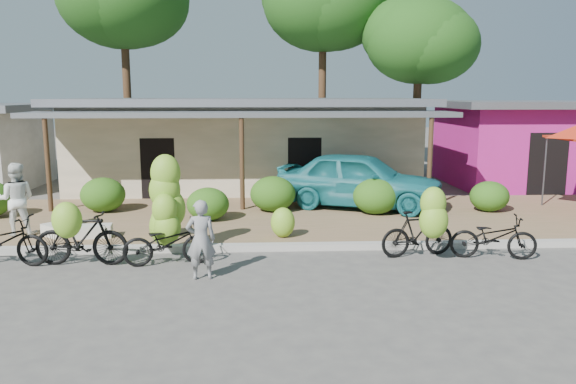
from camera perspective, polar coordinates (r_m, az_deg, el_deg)
The scene contains 24 objects.
ground at distance 10.91m, azimuth -5.56°, elevation -8.82°, with size 100.00×100.00×0.00m, color #4D4A47.
sidewalk at distance 15.71m, azimuth -4.74°, elevation -2.77°, with size 60.00×6.00×0.12m, color #8A664A.
curb at distance 12.79m, azimuth -5.16°, elevation -5.64°, with size 60.00×0.25×0.15m, color #A8A399.
shop_main at distance 21.33m, azimuth -4.31°, elevation 5.09°, with size 13.00×8.50×3.35m.
shop_pink at distance 23.60m, azimuth 22.20°, elevation 4.72°, with size 6.00×6.00×3.25m.
tree_center_right at distance 27.41m, azimuth 3.15°, elevation 18.79°, with size 5.62×5.54×9.87m.
tree_near_right at distance 25.96m, azimuth 12.72°, elevation 14.98°, with size 4.83×4.68×7.70m.
hedge_1 at distance 17.15m, azimuth -18.29°, elevation -0.26°, with size 1.28×1.15×1.00m, color #265413.
hedge_2 at distance 15.32m, azimuth -8.14°, elevation -1.22°, with size 1.15×1.03×0.90m, color #265413.
hedge_3 at distance 16.35m, azimuth -1.55°, elevation -0.19°, with size 1.32×1.19×1.03m, color #265413.
hedge_4 at distance 16.18m, azimuth 8.91°, elevation -0.42°, with size 1.32×1.18×1.03m, color #265413.
hedge_5 at distance 17.37m, azimuth 19.78°, elevation -0.42°, with size 1.13×1.02×0.88m, color #265413.
bike_left at distance 12.22m, azimuth -20.44°, elevation -4.17°, with size 1.96×1.22×1.46m.
bike_center at distance 12.04m, azimuth -12.21°, elevation -2.80°, with size 1.89×1.29×2.25m.
bike_right at distance 12.32m, azimuth 13.50°, elevation -3.51°, with size 1.76×1.30×1.64m.
bike_far_right at distance 12.83m, azimuth 20.14°, elevation -4.32°, with size 1.89×0.93×0.95m.
loose_banana_a at distance 13.74m, azimuth -12.07°, elevation -3.01°, with size 0.57×0.49×0.72m, color #94CA32.
loose_banana_b at distance 13.89m, azimuth -12.61°, elevation -2.87°, with size 0.58×0.49×0.72m, color #94CA32.
loose_banana_c at distance 13.38m, azimuth -0.53°, elevation -3.11°, with size 0.58×0.49×0.72m, color #94CA32.
sack_near at distance 14.21m, azimuth -19.16°, elevation -3.78°, with size 0.85×0.40×0.30m, color beige.
sack_far at distance 14.63m, azimuth -22.52°, elevation -3.64°, with size 0.75×0.38×0.28m, color beige.
vendor at distance 10.80m, azimuth -8.85°, elevation -4.81°, with size 0.56×0.37×1.55m, color gray.
bystander at distance 15.02m, azimuth -25.88°, elevation -0.66°, with size 0.86×0.67×1.76m, color silver.
teal_van at distance 16.98m, azimuth 7.28°, elevation 1.24°, with size 1.99×4.96×1.69m, color #1A6F76.
Camera 1 is at (0.53, -10.32, 3.48)m, focal length 35.00 mm.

